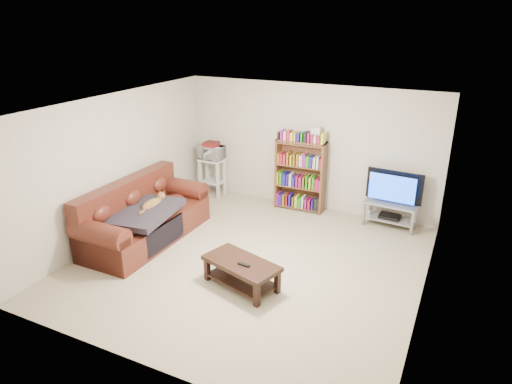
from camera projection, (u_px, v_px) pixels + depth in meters
The scene contains 19 objects.
floor at pixel (251, 262), 7.05m from camera, with size 5.00×5.00×0.00m, color tan.
ceiling at pixel (250, 107), 6.18m from camera, with size 5.00×5.00×0.00m, color white.
wall_back at pixel (308, 147), 8.71m from camera, with size 5.00×5.00×0.00m, color beige.
wall_front at pixel (138, 271), 4.52m from camera, with size 5.00×5.00×0.00m, color beige.
wall_left at pixel (117, 166), 7.63m from camera, with size 5.00×5.00×0.00m, color beige.
wall_right at pixel (432, 221), 5.60m from camera, with size 5.00×5.00×0.00m, color beige.
sofa at pixel (142, 219), 7.68m from camera, with size 1.03×2.35×1.00m.
blanket at pixel (144, 212), 7.38m from camera, with size 0.91×1.18×0.10m, color #29232D.
cat at pixel (152, 204), 7.54m from camera, with size 0.26×0.64×0.19m, color brown, non-canonical shape.
coffee_table at pixel (241, 269), 6.32m from camera, with size 1.19×0.82×0.39m.
remote at pixel (244, 265), 6.18m from camera, with size 0.18×0.05×0.02m, color black.
tv_stand at pixel (390, 210), 8.12m from camera, with size 0.94×0.47×0.46m.
television at pixel (393, 188), 7.97m from camera, with size 0.98×0.13×0.57m, color black.
dvd_player at pixel (390, 216), 8.17m from camera, with size 0.37×0.26×0.06m, color black.
bookshelf at pixel (300, 175), 8.73m from camera, with size 0.96×0.32×1.38m.
shelf_clutter at pixel (307, 136), 8.42m from camera, with size 0.70×0.23×0.28m.
microwave_stand at pixel (212, 172), 9.47m from camera, with size 0.50×0.37×0.80m.
microwave at pixel (211, 153), 9.31m from camera, with size 0.49×0.33×0.27m, color silver.
game_boxes at pixel (211, 145), 9.26m from camera, with size 0.29×0.25×0.05m, color maroon.
Camera 1 is at (2.76, -5.53, 3.57)m, focal length 32.00 mm.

